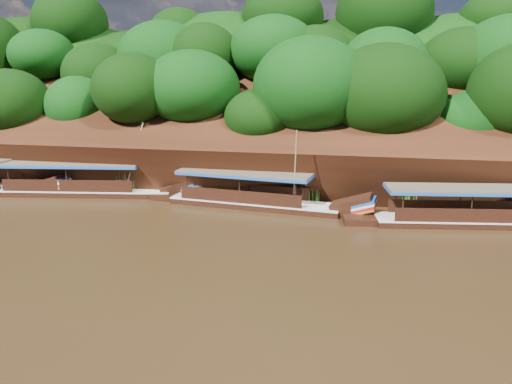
% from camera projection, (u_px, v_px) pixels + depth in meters
% --- Properties ---
extents(ground, '(160.00, 160.00, 0.00)m').
position_uv_depth(ground, '(267.00, 252.00, 25.31)').
color(ground, black).
rests_on(ground, ground).
extents(riverbank, '(120.00, 30.06, 19.40)m').
position_uv_depth(riverbank, '(311.00, 148.00, 46.47)').
color(riverbank, black).
rests_on(riverbank, ground).
extents(boat_0, '(14.23, 3.95, 5.54)m').
position_uv_depth(boat_0, '(490.00, 217.00, 29.51)').
color(boat_0, black).
rests_on(boat_0, ground).
extents(boat_1, '(13.87, 3.64, 5.90)m').
position_uv_depth(boat_1, '(265.00, 200.00, 33.23)').
color(boat_1, black).
rests_on(boat_1, ground).
extents(boat_2, '(15.62, 4.30, 5.80)m').
position_uv_depth(boat_2, '(95.00, 188.00, 36.67)').
color(boat_2, black).
rests_on(boat_2, ground).
extents(reeds, '(50.25, 2.49, 2.16)m').
position_uv_depth(reeds, '(253.00, 190.00, 34.62)').
color(reeds, '#296619').
rests_on(reeds, ground).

